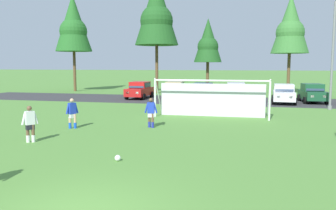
# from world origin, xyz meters

# --- Properties ---
(ground_plane) EXTENTS (400.00, 400.00, 0.00)m
(ground_plane) POSITION_xyz_m (0.00, 15.00, 0.00)
(ground_plane) COLOR #518438
(parking_lot_strip) EXTENTS (52.00, 8.40, 0.01)m
(parking_lot_strip) POSITION_xyz_m (0.00, 26.50, 0.00)
(parking_lot_strip) COLOR #333335
(parking_lot_strip) RESTS_ON ground
(soccer_ball) EXTENTS (0.22, 0.22, 0.22)m
(soccer_ball) POSITION_xyz_m (-0.81, 4.38, 0.11)
(soccer_ball) COLOR white
(soccer_ball) RESTS_ON ground
(soccer_goal) EXTENTS (7.45, 2.04, 2.57)m
(soccer_goal) POSITION_xyz_m (1.30, 15.83, 1.29)
(soccer_goal) COLOR white
(soccer_goal) RESTS_ON ground
(player_midfield_center) EXTENTS (0.75, 0.29, 1.64)m
(player_midfield_center) POSITION_xyz_m (-1.50, 11.08, 0.82)
(player_midfield_center) COLOR brown
(player_midfield_center) RESTS_ON ground
(player_defender_far) EXTENTS (0.50, 0.64, 1.64)m
(player_defender_far) POSITION_xyz_m (-5.59, 9.85, 0.82)
(player_defender_far) COLOR tan
(player_defender_far) RESTS_ON ground
(player_winger_left) EXTENTS (0.57, 0.59, 1.64)m
(player_winger_left) POSITION_xyz_m (-5.73, 6.34, 0.82)
(player_winger_left) COLOR brown
(player_winger_left) RESTS_ON ground
(parked_car_slot_far_left) EXTENTS (2.13, 4.25, 1.72)m
(parked_car_slot_far_left) POSITION_xyz_m (-7.25, 26.74, 0.88)
(parked_car_slot_far_left) COLOR red
(parked_car_slot_far_left) RESTS_ON ground
(parked_car_slot_left) EXTENTS (2.22, 4.30, 1.72)m
(parked_car_slot_left) POSITION_xyz_m (-3.78, 27.68, 0.88)
(parked_car_slot_left) COLOR tan
(parked_car_slot_left) RESTS_ON ground
(parked_car_slot_center_left) EXTENTS (2.18, 4.28, 1.72)m
(parked_car_slot_center_left) POSITION_xyz_m (-0.63, 25.64, 0.88)
(parked_car_slot_center_left) COLOR navy
(parked_car_slot_center_left) RESTS_ON ground
(parked_car_slot_center) EXTENTS (2.26, 4.31, 1.72)m
(parked_car_slot_center) POSITION_xyz_m (2.43, 27.20, 0.88)
(parked_car_slot_center) COLOR #B2B2BC
(parked_car_slot_center) RESTS_ON ground
(parked_car_slot_center_right) EXTENTS (2.19, 4.28, 1.72)m
(parked_car_slot_center_right) POSITION_xyz_m (6.73, 25.43, 0.88)
(parked_car_slot_center_right) COLOR silver
(parked_car_slot_center_right) RESTS_ON ground
(parked_car_slot_right) EXTENTS (2.26, 4.31, 1.72)m
(parked_car_slot_right) POSITION_xyz_m (9.36, 26.81, 0.88)
(parked_car_slot_right) COLOR #194C2D
(parked_car_slot_right) RESTS_ON ground
(tree_left_edge) EXTENTS (4.66, 4.66, 12.44)m
(tree_left_edge) POSITION_xyz_m (-18.61, 34.32, 8.56)
(tree_left_edge) COLOR brown
(tree_left_edge) RESTS_ON ground
(tree_mid_left) EXTENTS (5.22, 5.22, 13.93)m
(tree_mid_left) POSITION_xyz_m (-7.31, 33.71, 9.59)
(tree_mid_left) COLOR brown
(tree_mid_left) RESTS_ON ground
(tree_center_back) EXTENTS (3.38, 3.38, 9.02)m
(tree_center_back) POSITION_xyz_m (-1.32, 35.34, 6.19)
(tree_center_back) COLOR brown
(tree_center_back) RESTS_ON ground
(tree_mid_right) EXTENTS (4.30, 4.30, 11.47)m
(tree_mid_right) POSITION_xyz_m (8.14, 35.84, 7.89)
(tree_mid_right) COLOR brown
(tree_mid_right) RESTS_ON ground
(street_lamp) EXTENTS (2.00, 0.32, 8.16)m
(street_lamp) POSITION_xyz_m (9.97, 21.67, 4.22)
(street_lamp) COLOR slate
(street_lamp) RESTS_ON ground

